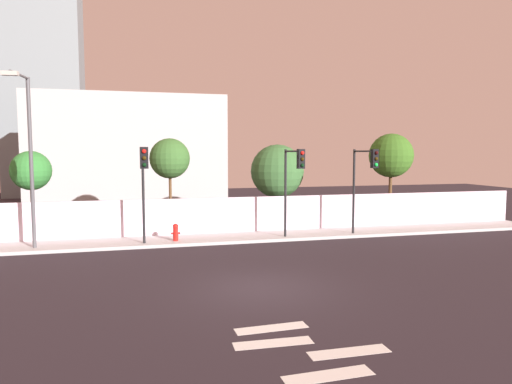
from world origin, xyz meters
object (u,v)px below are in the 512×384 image
traffic_light_right (365,172)px  roadside_tree_midleft (170,159)px  roadside_tree_midright (277,171)px  traffic_light_left (144,174)px  street_lamp_curbside (28,149)px  traffic_light_center (294,173)px  fire_hydrant (176,232)px  roadside_tree_rightmost (391,156)px  roadside_tree_leftmost (31,171)px

traffic_light_right → roadside_tree_midleft: roadside_tree_midleft is taller
roadside_tree_midright → traffic_light_right: bearing=-50.6°
traffic_light_left → roadside_tree_midleft: bearing=70.9°
street_lamp_curbside → roadside_tree_midleft: size_ratio=1.45×
roadside_tree_midright → traffic_light_left: bearing=-151.1°
traffic_light_center → roadside_tree_midleft: (-5.49, 3.87, 0.64)m
traffic_light_center → fire_hydrant: size_ratio=5.30×
traffic_light_center → traffic_light_right: size_ratio=1.00×
traffic_light_right → street_lamp_curbside: (-15.20, 0.79, 1.12)m
traffic_light_left → roadside_tree_midleft: size_ratio=0.87×
traffic_light_left → roadside_tree_midleft: (1.39, 4.01, 0.58)m
roadside_tree_midleft → traffic_light_center: bearing=-35.1°
roadside_tree_rightmost → traffic_light_center: bearing=-152.4°
roadside_tree_leftmost → roadside_tree_rightmost: size_ratio=0.81×
traffic_light_right → fire_hydrant: bearing=173.3°
street_lamp_curbside → traffic_light_right: bearing=-3.0°
fire_hydrant → roadside_tree_rightmost: 13.65m
fire_hydrant → roadside_tree_rightmost: size_ratio=0.15×
fire_hydrant → roadside_tree_leftmost: size_ratio=0.19×
traffic_light_right → roadside_tree_leftmost: 16.28m
traffic_light_right → street_lamp_curbside: size_ratio=0.59×
street_lamp_curbside → roadside_tree_midright: bearing=14.9°
roadside_tree_midleft → traffic_light_right: bearing=-23.5°
traffic_light_left → roadside_tree_leftmost: traffic_light_left is taller
traffic_light_left → roadside_tree_rightmost: 14.85m
street_lamp_curbside → roadside_tree_leftmost: bearing=100.5°
roadside_tree_midleft → roadside_tree_rightmost: roadside_tree_rightmost is taller
traffic_light_right → fire_hydrant: traffic_light_right is taller
traffic_light_left → roadside_tree_midright: bearing=28.9°
traffic_light_left → roadside_tree_leftmost: (-5.27, 4.01, 0.01)m
roadside_tree_leftmost → roadside_tree_midright: 12.53m
roadside_tree_rightmost → traffic_light_left: bearing=-164.3°
traffic_light_right → roadside_tree_rightmost: (3.77, 3.97, 0.76)m
traffic_light_center → street_lamp_curbside: bearing=176.6°
fire_hydrant → roadside_tree_midright: size_ratio=0.17×
roadside_tree_leftmost → roadside_tree_midright: (12.52, 0.00, -0.14)m
roadside_tree_midright → roadside_tree_leftmost: bearing=-180.0°
traffic_light_center → roadside_tree_midright: bearing=84.5°
fire_hydrant → roadside_tree_midleft: bearing=90.4°
roadside_tree_leftmost → roadside_tree_midright: size_ratio=0.92×
traffic_light_center → roadside_tree_leftmost: size_ratio=0.98×
roadside_tree_midleft → roadside_tree_midright: 5.91m
traffic_light_center → street_lamp_curbside: (-11.56, 0.69, 1.14)m
traffic_light_left → roadside_tree_rightmost: size_ratio=0.81×
traffic_light_left → traffic_light_right: (10.52, 0.04, -0.05)m
roadside_tree_midleft → street_lamp_curbside: bearing=-152.3°
street_lamp_curbside → fire_hydrant: (6.09, 0.28, -3.85)m
traffic_light_center → traffic_light_right: traffic_light_right is taller
street_lamp_curbside → roadside_tree_rightmost: bearing=9.5°
fire_hydrant → roadside_tree_leftmost: bearing=156.5°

